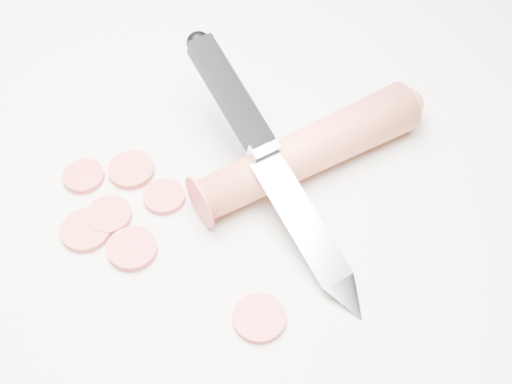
% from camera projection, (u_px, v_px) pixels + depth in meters
% --- Properties ---
extents(ground, '(2.40, 2.40, 0.00)m').
position_uv_depth(ground, '(188.00, 182.00, 0.55)').
color(ground, silver).
rests_on(ground, ground).
extents(carrot, '(0.13, 0.17, 0.04)m').
position_uv_depth(carrot, '(308.00, 151.00, 0.54)').
color(carrot, '#E36942').
rests_on(carrot, ground).
extents(carrot_slice_0, '(0.04, 0.04, 0.01)m').
position_uv_depth(carrot_slice_0, '(131.00, 170.00, 0.55)').
color(carrot_slice_0, '#DC483B').
rests_on(carrot_slice_0, ground).
extents(carrot_slice_1, '(0.04, 0.04, 0.01)m').
position_uv_depth(carrot_slice_1, '(132.00, 249.00, 0.51)').
color(carrot_slice_1, '#DC483B').
rests_on(carrot_slice_1, ground).
extents(carrot_slice_2, '(0.04, 0.04, 0.01)m').
position_uv_depth(carrot_slice_2, '(86.00, 230.00, 0.52)').
color(carrot_slice_2, '#DC483B').
rests_on(carrot_slice_2, ground).
extents(carrot_slice_3, '(0.03, 0.03, 0.01)m').
position_uv_depth(carrot_slice_3, '(164.00, 197.00, 0.54)').
color(carrot_slice_3, '#DC483B').
rests_on(carrot_slice_3, ground).
extents(carrot_slice_4, '(0.04, 0.04, 0.01)m').
position_uv_depth(carrot_slice_4, '(259.00, 318.00, 0.48)').
color(carrot_slice_4, '#DC483B').
rests_on(carrot_slice_4, ground).
extents(carrot_slice_5, '(0.03, 0.03, 0.01)m').
position_uv_depth(carrot_slice_5, '(84.00, 176.00, 0.55)').
color(carrot_slice_5, '#DC483B').
rests_on(carrot_slice_5, ground).
extents(carrot_slice_6, '(0.03, 0.03, 0.01)m').
position_uv_depth(carrot_slice_6, '(109.00, 216.00, 0.53)').
color(carrot_slice_6, '#DC483B').
rests_on(carrot_slice_6, ground).
extents(kitchen_knife, '(0.21, 0.16, 0.08)m').
position_uv_depth(kitchen_knife, '(274.00, 164.00, 0.51)').
color(kitchen_knife, '#B9BCC0').
rests_on(kitchen_knife, ground).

